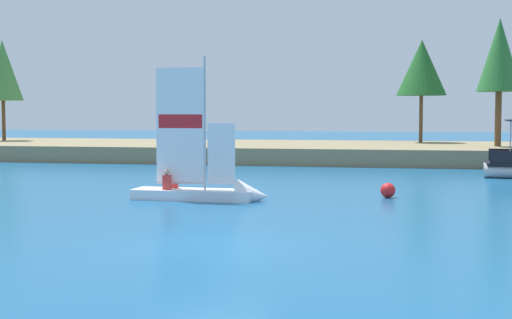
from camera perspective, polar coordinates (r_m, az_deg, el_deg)
The scene contains 7 objects.
ground_plane at distance 17.15m, azimuth -3.43°, elevation -6.80°, with size 200.00×200.00×0.00m, color #195684.
shore_bank at distance 48.30m, azimuth 6.17°, elevation 0.60°, with size 80.00×13.15×1.01m, color #897A56.
shoreline_tree_left at distance 57.23m, azimuth -19.14°, elevation 6.57°, with size 2.92×2.92×7.39m.
shoreline_tree_midleft at distance 52.19m, azimuth 12.78°, elevation 6.99°, with size 3.43×3.43×7.10m.
shoreline_tree_centre at distance 47.32m, azimuth 18.44°, elevation 7.68°, with size 2.68×2.68×7.82m.
sailboat at distance 26.02m, azimuth -3.26°, elevation -2.30°, with size 4.95×1.39×5.48m.
channel_buoy at distance 27.13m, azimuth 10.23°, elevation -2.38°, with size 0.54×0.54×0.54m, color red.
Camera 1 is at (4.29, -16.31, 3.14)m, focal length 51.35 mm.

